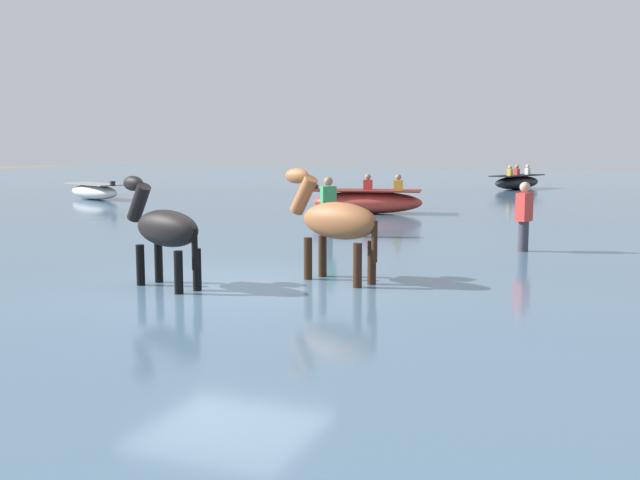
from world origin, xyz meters
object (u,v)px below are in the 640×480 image
object	(u,v)px
horse_trailing_chestnut	(335,224)
boat_distant_east	(517,182)
horse_lead_black	(164,231)
person_onlooker_right	(524,222)
boat_distant_west	(94,191)
person_spectator_far	(328,211)
boat_far_offshore	(368,201)

from	to	relation	value
horse_trailing_chestnut	boat_distant_east	world-z (taller)	horse_trailing_chestnut
horse_lead_black	person_onlooker_right	world-z (taller)	horse_lead_black
boat_distant_east	person_onlooker_right	world-z (taller)	person_onlooker_right
horse_trailing_chestnut	boat_distant_east	size ratio (longest dim) A/B	0.52
boat_distant_west	person_spectator_far	distance (m)	14.46
horse_lead_black	person_spectator_far	world-z (taller)	horse_lead_black
horse_lead_black	person_spectator_far	distance (m)	6.37
person_spectator_far	person_onlooker_right	bearing A→B (deg)	-9.97
boat_distant_west	person_onlooker_right	bearing A→B (deg)	-25.94
person_spectator_far	boat_far_offshore	bearing A→B (deg)	99.45
horse_lead_black	boat_far_offshore	xyz separation A→B (m)	(-0.92, 12.10, -0.45)
boat_far_offshore	boat_distant_east	distance (m)	14.57
horse_trailing_chestnut	boat_distant_east	bearing A→B (deg)	90.80
boat_distant_west	boat_distant_east	size ratio (longest dim) A/B	0.88
boat_far_offshore	boat_distant_west	distance (m)	11.59
boat_distant_east	person_spectator_far	xyz separation A→B (m)	(-1.71, -20.06, 0.23)
boat_distant_east	person_onlooker_right	xyz separation A→B (m)	(2.60, -20.82, 0.23)
boat_far_offshore	boat_distant_west	world-z (taller)	boat_far_offshore
boat_far_offshore	horse_lead_black	bearing A→B (deg)	-85.65
horse_lead_black	boat_distant_east	world-z (taller)	horse_lead_black
boat_far_offshore	person_onlooker_right	distance (m)	8.36
horse_trailing_chestnut	boat_far_offshore	bearing A→B (deg)	105.67
boat_far_offshore	person_spectator_far	xyz separation A→B (m)	(0.95, -5.73, 0.21)
boat_far_offshore	person_spectator_far	world-z (taller)	person_spectator_far
horse_trailing_chestnut	person_onlooker_right	bearing A→B (deg)	62.17
person_spectator_far	person_onlooker_right	distance (m)	4.38
horse_lead_black	person_onlooker_right	bearing A→B (deg)	52.23
boat_distant_west	boat_distant_east	xyz separation A→B (m)	(14.14, 12.68, 0.04)
boat_distant_east	person_onlooker_right	size ratio (longest dim) A/B	2.30
horse_lead_black	horse_trailing_chestnut	xyz separation A→B (m)	(2.10, 1.35, 0.06)
horse_trailing_chestnut	boat_far_offshore	size ratio (longest dim) A/B	0.57
horse_lead_black	boat_far_offshore	world-z (taller)	horse_lead_black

